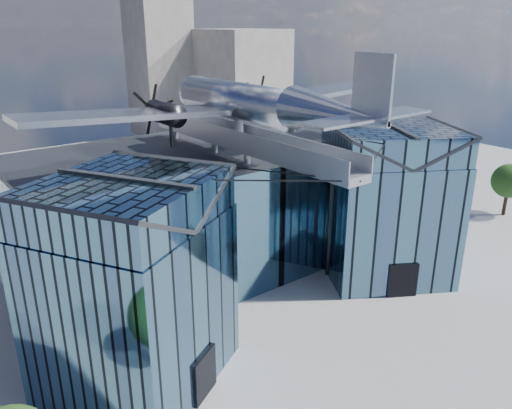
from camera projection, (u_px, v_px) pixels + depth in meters
ground_plane at (273, 308)px, 35.19m from camera, size 120.00×120.00×0.00m
museum at (225, 211)px, 37.62m from camera, size 32.88×24.50×17.60m
bg_towers at (54, 90)px, 70.18m from camera, size 77.00×24.50×26.00m
tree_plaza_e at (509, 181)px, 51.02m from camera, size 4.57×4.57×5.48m
tree_side_e at (370, 175)px, 55.40m from camera, size 3.78×3.78×4.55m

